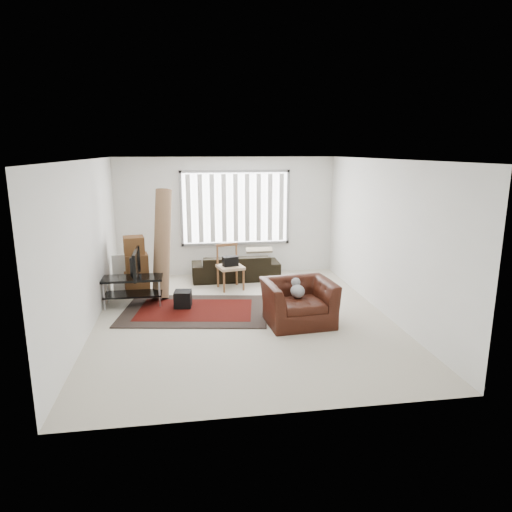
{
  "coord_description": "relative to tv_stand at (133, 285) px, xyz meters",
  "views": [
    {
      "loc": [
        -0.91,
        -7.43,
        2.85
      ],
      "look_at": [
        0.26,
        0.2,
        1.05
      ],
      "focal_mm": 32.0,
      "sensor_mm": 36.0,
      "label": 1
    }
  ],
  "objects": [
    {
      "name": "room",
      "position": [
        1.98,
        -0.46,
        1.36
      ],
      "size": [
        6.0,
        6.02,
        2.71
      ],
      "color": "beige",
      "rests_on": "ground"
    },
    {
      "name": "subwoofer",
      "position": [
        0.92,
        -0.29,
        -0.22
      ],
      "size": [
        0.34,
        0.34,
        0.3
      ],
      "primitive_type": "cube",
      "rotation": [
        0.0,
        0.0,
        -0.13
      ],
      "color": "black",
      "rests_on": "persian_rug"
    },
    {
      "name": "side_chair",
      "position": [
        1.9,
        0.79,
        0.12
      ],
      "size": [
        0.6,
        0.6,
        0.93
      ],
      "rotation": [
        0.0,
        0.0,
        0.23
      ],
      "color": "#9E8567",
      "rests_on": "ground"
    },
    {
      "name": "sofa",
      "position": [
        2.09,
        1.48,
        -0.02
      ],
      "size": [
        1.95,
        0.86,
        0.74
      ],
      "primitive_type": "imported",
      "rotation": [
        0.0,
        0.0,
        3.15
      ],
      "color": "black",
      "rests_on": "ground"
    },
    {
      "name": "white_flatpack",
      "position": [
        -0.2,
        0.92,
        -0.01
      ],
      "size": [
        0.62,
        0.27,
        0.77
      ],
      "primitive_type": "cube",
      "rotation": [
        -0.15,
        0.0,
        0.12
      ],
      "color": "silver",
      "rests_on": "ground"
    },
    {
      "name": "persian_rug",
      "position": [
        1.13,
        -0.49,
        -0.38
      ],
      "size": [
        2.81,
        2.1,
        0.02
      ],
      "color": "black",
      "rests_on": "ground"
    },
    {
      "name": "armchair",
      "position": [
        2.84,
        -1.34,
        0.02
      ],
      "size": [
        1.21,
        1.07,
        0.83
      ],
      "rotation": [
        0.0,
        0.0,
        0.09
      ],
      "color": "#35130A",
      "rests_on": "ground"
    },
    {
      "name": "rolled_rug",
      "position": [
        0.54,
        0.54,
        0.67
      ],
      "size": [
        0.5,
        0.94,
        2.13
      ],
      "primitive_type": "cylinder",
      "rotation": [
        -0.28,
        0.0,
        -0.22
      ],
      "color": "brown",
      "rests_on": "ground"
    },
    {
      "name": "tv",
      "position": [
        0.0,
        0.0,
        0.41
      ],
      "size": [
        0.12,
        0.89,
        0.51
      ],
      "primitive_type": "imported",
      "rotation": [
        0.0,
        0.0,
        1.57
      ],
      "color": "black",
      "rests_on": "tv_stand"
    },
    {
      "name": "tv_stand",
      "position": [
        0.0,
        0.0,
        0.0
      ],
      "size": [
        1.1,
        0.49,
        0.55
      ],
      "color": "black",
      "rests_on": "ground"
    },
    {
      "name": "moving_boxes",
      "position": [
        -0.01,
        0.76,
        0.15
      ],
      "size": [
        0.55,
        0.52,
        1.17
      ],
      "color": "brown",
      "rests_on": "ground"
    }
  ]
}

